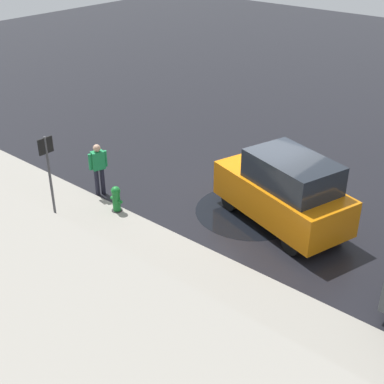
% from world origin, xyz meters
% --- Properties ---
extents(ground_plane, '(60.00, 60.00, 0.00)m').
position_xyz_m(ground_plane, '(0.00, 0.00, 0.00)').
color(ground_plane, black).
extents(kerb_strip, '(24.00, 3.20, 0.04)m').
position_xyz_m(kerb_strip, '(0.00, 4.20, 0.02)').
color(kerb_strip, gray).
rests_on(kerb_strip, ground).
extents(moving_hatchback, '(4.23, 2.76, 2.06)m').
position_xyz_m(moving_hatchback, '(-0.89, 0.34, 1.03)').
color(moving_hatchback, orange).
rests_on(moving_hatchback, ground).
extents(fire_hydrant, '(0.42, 0.31, 0.80)m').
position_xyz_m(fire_hydrant, '(3.01, 2.81, 0.40)').
color(fire_hydrant, '#197A2D').
rests_on(fire_hydrant, ground).
extents(pedestrian, '(0.34, 0.54, 1.62)m').
position_xyz_m(pedestrian, '(4.15, 2.41, 0.96)').
color(pedestrian, '#1E8C4C').
rests_on(pedestrian, ground).
extents(metal_railing, '(7.36, 0.04, 1.05)m').
position_xyz_m(metal_railing, '(-0.72, 5.53, 0.72)').
color(metal_railing, '#B7BABF').
rests_on(metal_railing, ground).
extents(sign_post, '(0.07, 0.44, 2.40)m').
position_xyz_m(sign_post, '(4.14, 4.09, 1.58)').
color(sign_post, '#4C4C51').
rests_on(sign_post, ground).
extents(puddle_patch, '(3.07, 3.07, 0.01)m').
position_xyz_m(puddle_patch, '(0.16, 0.36, 0.00)').
color(puddle_patch, black).
rests_on(puddle_patch, ground).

